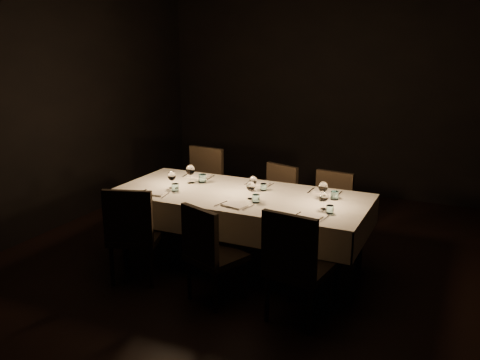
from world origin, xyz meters
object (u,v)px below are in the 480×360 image
at_px(chair_far_left, 201,184).
at_px(chair_near_center, 209,249).
at_px(chair_near_left, 133,231).
at_px(chair_near_right, 295,262).
at_px(dining_table, 240,201).
at_px(chair_far_center, 276,200).
at_px(chair_far_right, 330,208).

bearing_deg(chair_far_left, chair_near_center, -53.68).
bearing_deg(chair_near_center, chair_near_left, 18.28).
distance_m(chair_near_center, chair_near_right, 0.78).
distance_m(dining_table, chair_far_center, 0.79).
bearing_deg(dining_table, chair_far_left, 137.56).
bearing_deg(chair_near_left, dining_table, -151.57).
distance_m(chair_near_center, chair_far_right, 1.67).
bearing_deg(dining_table, chair_near_right, -43.46).
distance_m(chair_near_right, chair_far_left, 2.42).
relative_size(chair_near_left, chair_near_center, 1.06).
relative_size(dining_table, chair_near_right, 2.62).
xyz_separation_m(chair_near_right, chair_far_right, (-0.14, 1.55, -0.04)).
xyz_separation_m(chair_near_center, chair_far_left, (-0.99, 1.64, 0.04)).
height_order(chair_far_left, chair_far_right, chair_far_left).
relative_size(chair_near_right, chair_far_center, 1.10).
height_order(chair_near_left, chair_far_left, chair_far_left).
height_order(chair_near_left, chair_far_right, chair_near_left).
bearing_deg(chair_far_right, chair_far_center, -175.44).
height_order(chair_near_center, chair_far_center, chair_near_center).
xyz_separation_m(chair_far_left, chair_far_center, (1.00, -0.07, -0.05)).
xyz_separation_m(chair_near_center, chair_near_right, (0.77, -0.00, 0.03)).
distance_m(dining_table, chair_near_left, 1.08).
bearing_deg(chair_far_right, dining_table, -127.40).
xyz_separation_m(chair_near_left, chair_near_center, (0.82, -0.04, -0.02)).
relative_size(chair_far_left, chair_far_right, 1.12).
height_order(dining_table, chair_near_right, chair_near_right).
xyz_separation_m(dining_table, chair_far_left, (-0.91, 0.83, -0.15)).
xyz_separation_m(dining_table, chair_near_left, (-0.73, -0.78, -0.17)).
height_order(chair_near_center, chair_far_left, chair_far_left).
height_order(chair_near_right, chair_far_center, chair_near_right).
relative_size(dining_table, chair_far_right, 2.89).
bearing_deg(chair_far_right, chair_near_center, -105.03).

